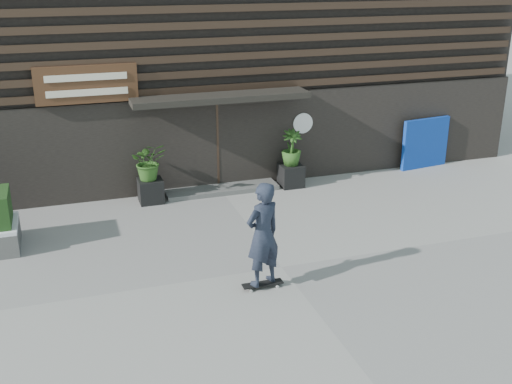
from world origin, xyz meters
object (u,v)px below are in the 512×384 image
object	(u,v)px
planter_pot_left	(151,191)
planter_pot_right	(291,175)
skateboarder	(263,235)
blue_tarp	(425,143)

from	to	relation	value
planter_pot_left	planter_pot_right	xyz separation A→B (m)	(3.80, 0.00, 0.00)
planter_pot_left	skateboarder	world-z (taller)	skateboarder
planter_pot_left	planter_pot_right	world-z (taller)	same
planter_pot_right	blue_tarp	size ratio (longest dim) A/B	0.38
planter_pot_right	skateboarder	size ratio (longest dim) A/B	0.29
blue_tarp	planter_pot_right	bearing A→B (deg)	176.25
skateboarder	planter_pot_right	bearing A→B (deg)	63.52
blue_tarp	planter_pot_left	bearing A→B (deg)	174.39
planter_pot_left	skateboarder	xyz separation A→B (m)	(1.27, -5.07, 0.79)
blue_tarp	skateboarder	xyz separation A→B (m)	(-6.84, -5.37, 0.35)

